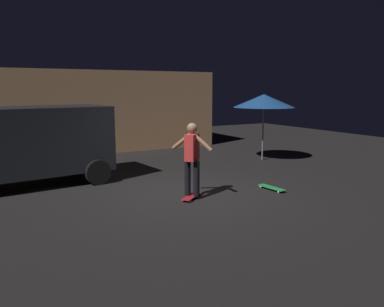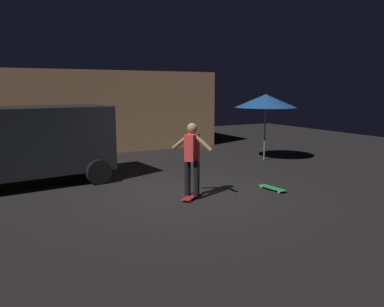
{
  "view_description": "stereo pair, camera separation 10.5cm",
  "coord_description": "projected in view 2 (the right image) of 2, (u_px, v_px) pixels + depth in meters",
  "views": [
    {
      "loc": [
        -4.29,
        -7.85,
        2.51
      ],
      "look_at": [
        -0.07,
        -0.32,
        1.05
      ],
      "focal_mm": 36.35,
      "sensor_mm": 36.0,
      "label": 1
    },
    {
      "loc": [
        -4.2,
        -7.9,
        2.51
      ],
      "look_at": [
        -0.07,
        -0.32,
        1.05
      ],
      "focal_mm": 36.35,
      "sensor_mm": 36.0,
      "label": 2
    }
  ],
  "objects": [
    {
      "name": "ground_plane",
      "position": [
        188.0,
        195.0,
        9.24
      ],
      "size": [
        28.0,
        28.0,
        0.0
      ],
      "primitive_type": "plane",
      "color": "black"
    },
    {
      "name": "low_building",
      "position": [
        65.0,
        111.0,
        15.87
      ],
      "size": [
        12.05,
        3.83,
        3.18
      ],
      "color": "#AD7F56",
      "rests_on": "ground_plane"
    },
    {
      "name": "parked_van",
      "position": [
        17.0,
        142.0,
        9.9
      ],
      "size": [
        4.77,
        2.61,
        2.03
      ],
      "color": "black",
      "rests_on": "ground_plane"
    },
    {
      "name": "patio_umbrella",
      "position": [
        266.0,
        101.0,
        13.29
      ],
      "size": [
        2.1,
        2.1,
        2.3
      ],
      "color": "slate",
      "rests_on": "ground_plane"
    },
    {
      "name": "skateboard_ridden",
      "position": [
        192.0,
        196.0,
        8.92
      ],
      "size": [
        0.74,
        0.63,
        0.07
      ],
      "color": "#AD1E23",
      "rests_on": "ground_plane"
    },
    {
      "name": "skateboard_spare",
      "position": [
        272.0,
        188.0,
        9.64
      ],
      "size": [
        0.28,
        0.8,
        0.07
      ],
      "color": "green",
      "rests_on": "ground_plane"
    },
    {
      "name": "skater",
      "position": [
        192.0,
        154.0,
        8.75
      ],
      "size": [
        0.67,
        0.83,
        1.67
      ],
      "color": "black",
      "rests_on": "skateboard_ridden"
    }
  ]
}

